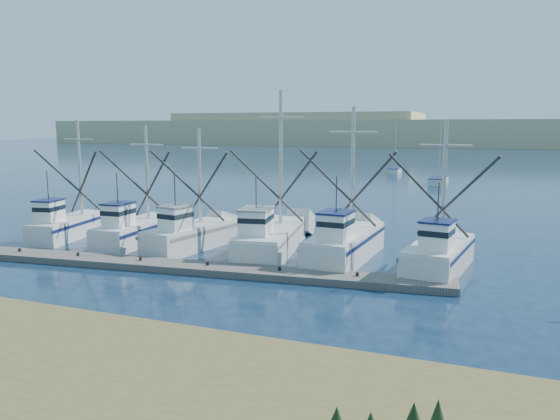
% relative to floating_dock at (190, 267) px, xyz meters
% --- Properties ---
extents(ground, '(500.00, 500.00, 0.00)m').
position_rel_floating_dock_xyz_m(ground, '(7.15, -6.05, -0.18)').
color(ground, '#0C1E37').
rests_on(ground, ground).
extents(floating_dock, '(27.71, 4.58, 0.37)m').
position_rel_floating_dock_xyz_m(floating_dock, '(0.00, 0.00, 0.00)').
color(floating_dock, '#645F59').
rests_on(floating_dock, ground).
extents(dune_ridge, '(360.00, 60.00, 10.00)m').
position_rel_floating_dock_xyz_m(dune_ridge, '(7.15, 203.95, 4.82)').
color(dune_ridge, tan).
rests_on(dune_ridge, ground).
extents(trawler_fleet, '(28.37, 9.48, 9.96)m').
position_rel_floating_dock_xyz_m(trawler_fleet, '(0.92, 4.91, 0.77)').
color(trawler_fleet, silver).
rests_on(trawler_fleet, ground).
extents(sailboat_near, '(2.07, 6.86, 8.10)m').
position_rel_floating_dock_xyz_m(sailboat_near, '(8.35, 50.82, 0.30)').
color(sailboat_near, silver).
rests_on(sailboat_near, ground).
extents(sailboat_far, '(1.80, 5.00, 8.10)m').
position_rel_floating_dock_xyz_m(sailboat_far, '(0.15, 64.87, 0.32)').
color(sailboat_far, silver).
rests_on(sailboat_far, ground).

